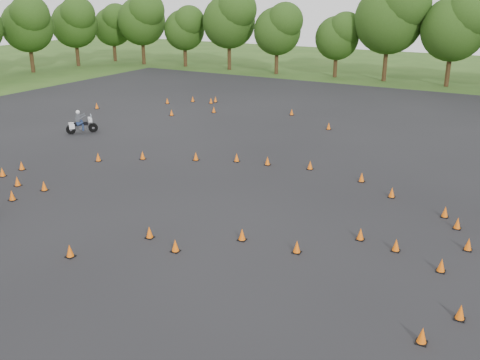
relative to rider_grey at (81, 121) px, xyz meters
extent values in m
plane|color=#2D5119|center=(15.18, -9.95, -0.79)|extent=(140.00, 140.00, 0.00)
plane|color=black|center=(15.18, -3.95, -0.78)|extent=(62.00, 62.00, 0.00)
cone|color=#F8630A|center=(23.19, -2.90, -0.56)|extent=(0.26, 0.26, 0.45)
cone|color=#F8630A|center=(24.81, -10.34, -0.56)|extent=(0.26, 0.26, 0.45)
cone|color=#F8630A|center=(23.81, -3.86, -0.56)|extent=(0.26, 0.26, 0.45)
cone|color=#F8630A|center=(-4.54, 6.18, -0.56)|extent=(0.26, 0.26, 0.45)
cone|color=#F8630A|center=(24.43, -5.63, -0.56)|extent=(0.26, 0.26, 0.45)
cone|color=#F8630A|center=(20.70, -1.72, -0.56)|extent=(0.26, 0.26, 0.45)
cone|color=#F8630A|center=(7.16, -2.65, -0.56)|extent=(0.26, 0.26, 0.45)
cone|color=#F8630A|center=(2.81, -8.37, -0.56)|extent=(0.26, 0.26, 0.45)
cone|color=#F8630A|center=(2.29, 12.30, -0.56)|extent=(0.26, 0.26, 0.45)
cone|color=#F8630A|center=(9.84, -1.37, -0.56)|extent=(0.26, 0.26, 0.45)
cone|color=#F8630A|center=(6.24, -8.76, -0.56)|extent=(0.26, 0.26, 0.45)
cone|color=#F8630A|center=(15.24, -10.85, -0.56)|extent=(0.26, 0.26, 0.45)
cone|color=#F8630A|center=(20.77, -6.68, -0.56)|extent=(0.26, 0.26, 0.45)
cone|color=#F8630A|center=(4.62, -8.94, -0.56)|extent=(0.26, 0.26, 0.45)
cone|color=#F8630A|center=(24.07, -11.99, -0.56)|extent=(0.26, 0.26, 0.45)
cone|color=#F8630A|center=(16.89, -8.87, -0.56)|extent=(0.26, 0.26, 0.45)
cone|color=#F8630A|center=(2.30, 12.98, -0.56)|extent=(0.26, 0.26, 0.45)
cone|color=#F8630A|center=(23.85, -7.73, -0.56)|extent=(0.26, 0.26, 0.45)
cone|color=#F8630A|center=(2.08, 7.06, -0.56)|extent=(0.26, 0.26, 0.45)
cone|color=#F8630A|center=(13.67, -0.20, -0.56)|extent=(0.26, 0.26, 0.45)
cone|color=#F8630A|center=(19.09, -8.81, -0.56)|extent=(0.26, 0.26, 0.45)
cone|color=#F8630A|center=(18.89, -0.35, -0.56)|extent=(0.26, 0.26, 0.45)
cone|color=#F8630A|center=(4.32, 9.45, -0.56)|extent=(0.26, 0.26, 0.45)
cone|color=#F8630A|center=(12.24, -12.99, -0.56)|extent=(0.26, 0.26, 0.45)
cone|color=#F8630A|center=(13.85, 8.75, -0.56)|extent=(0.26, 0.26, 0.45)
cone|color=#F8630A|center=(9.88, 11.58, -0.56)|extent=(0.26, 0.26, 0.45)
cone|color=#F8630A|center=(13.73, -10.41, -0.56)|extent=(0.26, 0.26, 0.45)
cone|color=#F8630A|center=(15.95, 0.23, -0.56)|extent=(0.26, 0.26, 0.45)
cone|color=#F8630A|center=(11.93, -0.48, -0.56)|extent=(0.26, 0.26, 0.45)
cone|color=#F8630A|center=(-0.88, 10.54, -0.56)|extent=(0.26, 0.26, 0.45)
cone|color=#F8630A|center=(5.24, -4.10, -0.56)|extent=(0.26, 0.26, 0.45)
cone|color=#F8630A|center=(0.56, 12.17, -0.56)|extent=(0.26, 0.26, 0.45)
cone|color=#F8630A|center=(22.16, -6.95, -0.56)|extent=(0.26, 0.26, 0.45)
cone|color=#F8630A|center=(2.80, -7.17, -0.56)|extent=(0.26, 0.26, 0.45)
cone|color=#F8630A|center=(5.95, -10.33, -0.56)|extent=(0.26, 0.26, 0.45)
camera|label=1|loc=(25.66, -24.79, 8.11)|focal=40.00mm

